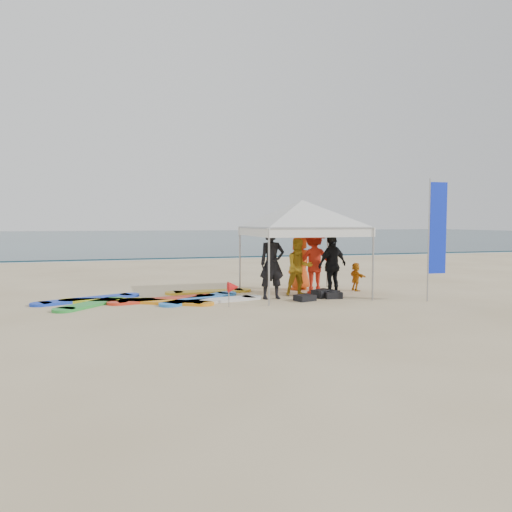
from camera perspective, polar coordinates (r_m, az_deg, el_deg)
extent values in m
plane|color=beige|center=(11.14, 4.21, -7.06)|extent=(120.00, 120.00, 0.00)
cube|color=#0C2633|center=(70.37, -13.19, 2.19)|extent=(160.00, 84.00, 0.08)
cube|color=silver|center=(28.78, -8.60, -0.29)|extent=(160.00, 1.20, 0.01)
imported|color=black|center=(13.67, 1.84, -0.88)|extent=(0.73, 0.50, 1.95)
imported|color=gold|center=(14.35, 4.95, -1.28)|extent=(0.82, 0.65, 1.64)
imported|color=red|center=(14.84, 6.62, -0.60)|extent=(1.28, 0.79, 1.90)
imported|color=black|center=(14.39, 8.71, -1.05)|extent=(1.12, 0.77, 1.76)
imported|color=#E34C14|center=(15.53, 5.05, -0.73)|extent=(1.00, 0.90, 1.72)
imported|color=#C86F11|center=(15.60, 11.34, -2.33)|extent=(0.28, 0.81, 0.87)
cylinder|color=#A5A5A8|center=(15.38, -1.86, -0.31)|extent=(0.05, 0.05, 1.96)
cylinder|color=#A5A5A8|center=(16.36, 8.15, -0.09)|extent=(0.05, 0.05, 1.96)
cylinder|color=#A5A5A8|center=(12.57, 1.49, -1.28)|extent=(0.05, 0.05, 1.96)
cylinder|color=#A5A5A8|center=(13.75, 13.23, -0.93)|extent=(0.05, 0.05, 1.96)
cube|color=white|center=(13.04, 7.66, 2.66)|extent=(3.04, 0.02, 0.24)
cube|color=white|center=(15.77, 3.32, 2.91)|extent=(3.04, 0.02, 0.24)
cube|color=white|center=(13.92, -0.35, 2.78)|extent=(0.02, 3.04, 0.24)
cube|color=white|center=(15.00, 10.51, 2.80)|extent=(0.02, 3.04, 0.24)
pyramid|color=white|center=(14.40, 5.31, 6.40)|extent=(4.15, 4.15, 0.78)
cylinder|color=#A5A5A8|center=(13.94, 19.13, 1.69)|extent=(0.04, 0.04, 3.26)
cube|color=#0E29E3|center=(14.09, 20.07, 3.02)|extent=(0.51, 0.03, 2.42)
cylinder|color=#A5A5A8|center=(12.45, -3.12, -4.48)|extent=(0.02, 0.02, 0.60)
cone|color=red|center=(12.45, -2.59, -3.56)|extent=(0.28, 0.28, 0.28)
cube|color=black|center=(14.15, 7.56, -4.27)|extent=(0.66, 0.59, 0.22)
cube|color=black|center=(13.99, 8.81, -4.45)|extent=(0.48, 0.33, 0.18)
cube|color=black|center=(13.50, 5.61, -4.78)|extent=(0.60, 0.53, 0.16)
cube|color=black|center=(14.13, 8.71, -4.33)|extent=(0.43, 0.37, 0.20)
cube|color=orange|center=(13.21, -10.26, -5.21)|extent=(2.06, 1.49, 0.07)
cube|color=blue|center=(14.20, -18.68, -4.72)|extent=(2.44, 1.47, 0.07)
cube|color=blue|center=(13.65, -6.39, -4.88)|extent=(2.15, 1.86, 0.07)
cube|color=#CAD216|center=(13.81, -16.64, -4.92)|extent=(2.06, 1.00, 0.07)
cube|color=green|center=(13.34, -18.43, -5.27)|extent=(1.55, 1.70, 0.07)
cube|color=gold|center=(14.97, -5.41, -4.08)|extent=(2.06, 0.55, 0.07)
cube|color=red|center=(13.67, -10.54, -4.90)|extent=(2.50, 1.02, 0.07)
cube|color=silver|center=(13.39, -3.86, -5.03)|extent=(1.87, 0.93, 0.07)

